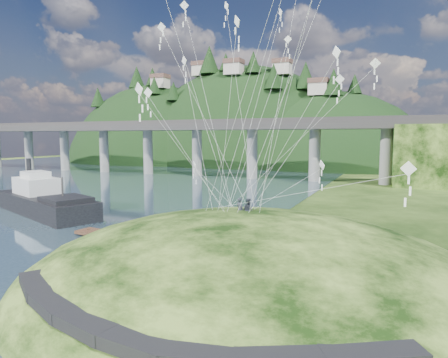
% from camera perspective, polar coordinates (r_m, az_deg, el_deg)
% --- Properties ---
extents(ground, '(320.00, 320.00, 0.00)m').
position_cam_1_polar(ground, '(31.25, -11.55, -13.64)').
color(ground, black).
rests_on(ground, ground).
extents(grass_hill, '(36.00, 32.00, 13.00)m').
position_cam_1_polar(grass_hill, '(29.98, 4.11, -17.48)').
color(grass_hill, black).
rests_on(grass_hill, ground).
extents(footpath, '(22.29, 5.84, 0.83)m').
position_cam_1_polar(footpath, '(19.12, -10.19, -20.05)').
color(footpath, black).
rests_on(footpath, ground).
extents(bridge, '(160.00, 11.00, 15.00)m').
position_cam_1_polar(bridge, '(103.62, -1.14, 5.63)').
color(bridge, '#2D2B2B').
rests_on(bridge, ground).
extents(far_ridge, '(153.00, 70.00, 94.50)m').
position_cam_1_polar(far_ridge, '(159.23, 1.18, -0.40)').
color(far_ridge, black).
rests_on(far_ridge, ground).
extents(work_barge, '(21.75, 12.90, 7.38)m').
position_cam_1_polar(work_barge, '(59.75, -24.35, -2.78)').
color(work_barge, black).
rests_on(work_barge, ground).
extents(wooden_dock, '(13.31, 3.54, 0.94)m').
position_cam_1_polar(wooden_dock, '(41.31, -13.65, -8.21)').
color(wooden_dock, '#3E2519').
rests_on(wooden_dock, ground).
extents(kite_flyers, '(1.65, 1.09, 1.91)m').
position_cam_1_polar(kite_flyers, '(30.29, 3.07, -2.72)').
color(kite_flyers, '#292D37').
rests_on(kite_flyers, ground).
extents(kite_swarm, '(21.35, 16.39, 20.52)m').
position_cam_1_polar(kite_swarm, '(31.73, 4.67, 19.57)').
color(kite_swarm, white).
rests_on(kite_swarm, ground).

